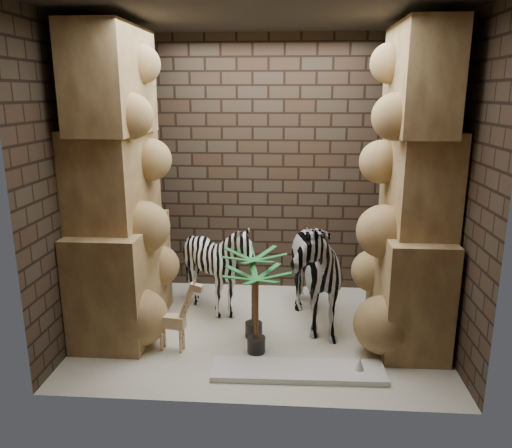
# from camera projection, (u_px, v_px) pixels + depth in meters

# --- Properties ---
(floor) EXTENTS (3.50, 3.50, 0.00)m
(floor) POSITION_uv_depth(u_px,v_px,m) (261.00, 331.00, 5.11)
(floor) COLOR silver
(floor) RESTS_ON ground
(ceiling) EXTENTS (3.50, 3.50, 0.00)m
(ceiling) POSITION_uv_depth(u_px,v_px,m) (262.00, 15.00, 4.35)
(ceiling) COLOR #2F2B27
(ceiling) RESTS_ON ground
(wall_back) EXTENTS (3.50, 0.00, 3.50)m
(wall_back) POSITION_uv_depth(u_px,v_px,m) (268.00, 167.00, 5.94)
(wall_back) COLOR #36261A
(wall_back) RESTS_ON ground
(wall_front) EXTENTS (3.50, 0.00, 3.50)m
(wall_front) POSITION_uv_depth(u_px,v_px,m) (250.00, 217.00, 3.53)
(wall_front) COLOR #36261A
(wall_front) RESTS_ON ground
(wall_left) EXTENTS (0.00, 3.00, 3.00)m
(wall_left) POSITION_uv_depth(u_px,v_px,m) (81.00, 183.00, 4.85)
(wall_left) COLOR #36261A
(wall_left) RESTS_ON ground
(wall_right) EXTENTS (0.00, 3.00, 3.00)m
(wall_right) POSITION_uv_depth(u_px,v_px,m) (451.00, 188.00, 4.61)
(wall_right) COLOR #36261A
(wall_right) RESTS_ON ground
(rock_pillar_left) EXTENTS (0.68, 1.30, 3.00)m
(rock_pillar_left) POSITION_uv_depth(u_px,v_px,m) (116.00, 184.00, 4.83)
(rock_pillar_left) COLOR tan
(rock_pillar_left) RESTS_ON floor
(rock_pillar_right) EXTENTS (0.58, 1.25, 3.00)m
(rock_pillar_right) POSITION_uv_depth(u_px,v_px,m) (415.00, 187.00, 4.63)
(rock_pillar_right) COLOR tan
(rock_pillar_right) RESTS_ON floor
(zebra_right) EXTENTS (0.97, 1.36, 1.45)m
(zebra_right) POSITION_uv_depth(u_px,v_px,m) (304.00, 258.00, 5.08)
(zebra_right) COLOR white
(zebra_right) RESTS_ON floor
(zebra_left) EXTENTS (0.89, 1.09, 0.97)m
(zebra_left) POSITION_uv_depth(u_px,v_px,m) (218.00, 272.00, 5.40)
(zebra_left) COLOR white
(zebra_left) RESTS_ON floor
(giraffe_toy) EXTENTS (0.40, 0.19, 0.74)m
(giraffe_toy) POSITION_uv_depth(u_px,v_px,m) (171.00, 313.00, 4.64)
(giraffe_toy) COLOR #E1BB8A
(giraffe_toy) RESTS_ON floor
(palm_front) EXTENTS (0.36, 0.36, 0.90)m
(palm_front) POSITION_uv_depth(u_px,v_px,m) (254.00, 294.00, 4.88)
(palm_front) COLOR #145126
(palm_front) RESTS_ON floor
(palm_back) EXTENTS (0.36, 0.36, 0.82)m
(palm_back) POSITION_uv_depth(u_px,v_px,m) (256.00, 311.00, 4.59)
(palm_back) COLOR #145126
(palm_back) RESTS_ON floor
(surfboard) EXTENTS (1.49, 0.40, 0.05)m
(surfboard) POSITION_uv_depth(u_px,v_px,m) (298.00, 371.00, 4.33)
(surfboard) COLOR white
(surfboard) RESTS_ON floor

